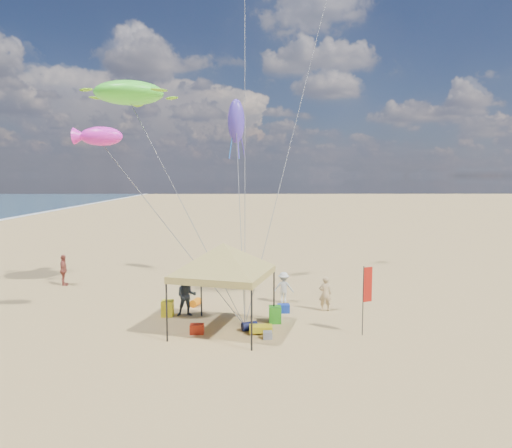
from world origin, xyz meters
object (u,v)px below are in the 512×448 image
object	(u,v)px
canopy_tent	(223,246)
chair_green	(275,314)
cooler_red	(197,329)
chair_yellow	(167,308)
feather_flag	(367,289)
beach_cart	(261,329)
person_far_a	(64,270)
person_near_c	(284,288)
person_near_a	(325,294)
cooler_blue	(284,308)
person_near_b	(186,296)

from	to	relation	value
canopy_tent	chair_green	bearing A→B (deg)	26.65
cooler_red	chair_yellow	world-z (taller)	chair_yellow
feather_flag	cooler_red	size ratio (longest dim) A/B	5.06
feather_flag	beach_cart	bearing A→B (deg)	177.49
cooler_red	chair_green	size ratio (longest dim) A/B	0.77
feather_flag	person_far_a	xyz separation A→B (m)	(-15.03, 8.41, -0.96)
canopy_tent	person_near_c	size ratio (longest dim) A/B	4.20
person_far_a	canopy_tent	bearing A→B (deg)	-144.04
person_near_a	chair_yellow	bearing A→B (deg)	6.48
chair_green	chair_yellow	bearing A→B (deg)	168.05
beach_cart	chair_yellow	bearing A→B (deg)	149.92
person_far_a	chair_yellow	bearing A→B (deg)	-144.63
cooler_red	cooler_blue	bearing A→B (deg)	37.24
cooler_red	person_near_c	distance (m)	5.79
canopy_tent	feather_flag	size ratio (longest dim) A/B	2.34
person_far_a	beach_cart	bearing A→B (deg)	-141.05
chair_yellow	person_near_c	distance (m)	5.70
canopy_tent	person_near_a	bearing A→B (deg)	31.27
chair_green	chair_yellow	world-z (taller)	same
cooler_red	person_near_b	size ratio (longest dim) A/B	0.30
cooler_blue	canopy_tent	bearing A→B (deg)	-136.00
person_near_a	person_near_c	xyz separation A→B (m)	(-1.80, 1.38, -0.04)
chair_yellow	person_far_a	size ratio (longest dim) A/B	0.40
beach_cart	canopy_tent	bearing A→B (deg)	168.44
canopy_tent	person_far_a	bearing A→B (deg)	140.04
cooler_red	person_near_c	world-z (taller)	person_near_c
person_near_a	person_near_b	distance (m)	6.30
chair_yellow	person_near_a	xyz separation A→B (m)	(7.11, 0.68, 0.45)
cooler_red	person_near_b	distance (m)	2.57
canopy_tent	beach_cart	size ratio (longest dim) A/B	7.10
person_near_a	cooler_red	bearing A→B (deg)	29.39
chair_yellow	person_near_b	distance (m)	1.01
cooler_blue	chair_yellow	distance (m)	5.20
cooler_red	chair_green	distance (m)	3.42
cooler_blue	person_far_a	bearing A→B (deg)	155.73
person_near_a	canopy_tent	bearing A→B (deg)	32.27
beach_cart	person_far_a	world-z (taller)	person_far_a
person_near_a	beach_cart	bearing A→B (deg)	46.03
person_near_a	feather_flag	bearing A→B (deg)	109.19
chair_green	person_near_c	distance (m)	3.14
feather_flag	beach_cart	xyz separation A→B (m)	(-4.09, 0.18, -1.64)
feather_flag	person_far_a	bearing A→B (deg)	150.77
canopy_tent	person_near_c	xyz separation A→B (m)	(2.71, 4.11, -2.67)
canopy_tent	person_near_c	bearing A→B (deg)	56.64
canopy_tent	person_far_a	world-z (taller)	canopy_tent
chair_yellow	cooler_blue	bearing A→B (deg)	4.85
cooler_red	person_near_c	xyz separation A→B (m)	(3.75, 4.37, 0.57)
cooler_blue	beach_cart	world-z (taller)	cooler_blue
person_far_a	cooler_blue	bearing A→B (deg)	-128.36
beach_cart	person_near_c	distance (m)	4.62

